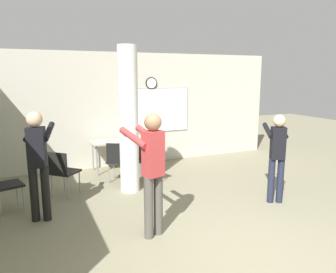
# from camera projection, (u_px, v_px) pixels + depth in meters

# --- Properties ---
(ground_plane) EXTENTS (24.00, 24.00, 0.00)m
(ground_plane) POSITION_uv_depth(u_px,v_px,m) (253.00, 265.00, 3.94)
(ground_plane) COLOR gray
(wall_back) EXTENTS (8.00, 0.15, 2.80)m
(wall_back) POSITION_uv_depth(u_px,v_px,m) (130.00, 109.00, 8.25)
(wall_back) COLOR beige
(wall_back) RESTS_ON ground_plane
(support_pillar) EXTENTS (0.37, 0.37, 2.80)m
(support_pillar) POSITION_uv_depth(u_px,v_px,m) (129.00, 120.00, 6.23)
(support_pillar) COLOR white
(support_pillar) RESTS_ON ground_plane
(folding_table) EXTENTS (1.71, 0.60, 0.73)m
(folding_table) POSITION_uv_depth(u_px,v_px,m) (127.00, 142.00, 7.85)
(folding_table) COLOR beige
(folding_table) RESTS_ON ground_plane
(bottle_on_table) EXTENTS (0.08, 0.08, 0.30)m
(bottle_on_table) POSITION_uv_depth(u_px,v_px,m) (135.00, 134.00, 7.89)
(bottle_on_table) COLOR #4C3319
(bottle_on_table) RESTS_ON folding_table
(waste_bin) EXTENTS (0.28, 0.28, 0.37)m
(waste_bin) POSITION_uv_depth(u_px,v_px,m) (138.00, 167.00, 7.48)
(waste_bin) COLOR gray
(waste_bin) RESTS_ON ground_plane
(chair_by_left_wall) EXTENTS (0.55, 0.55, 0.87)m
(chair_by_left_wall) POSITION_uv_depth(u_px,v_px,m) (3.00, 182.00, 5.39)
(chair_by_left_wall) COLOR black
(chair_by_left_wall) RESTS_ON ground_plane
(chair_table_front) EXTENTS (0.56, 0.56, 0.87)m
(chair_table_front) POSITION_uv_depth(u_px,v_px,m) (148.00, 158.00, 6.99)
(chair_table_front) COLOR black
(chair_table_front) RESTS_ON ground_plane
(chair_table_left) EXTENTS (0.60, 0.60, 0.87)m
(chair_table_left) POSITION_uv_depth(u_px,v_px,m) (118.00, 159.00, 6.91)
(chair_table_left) COLOR black
(chair_table_left) RESTS_ON ground_plane
(chair_near_pillar) EXTENTS (0.62, 0.62, 0.87)m
(chair_near_pillar) POSITION_uv_depth(u_px,v_px,m) (63.00, 170.00, 6.10)
(chair_near_pillar) COLOR black
(chair_near_pillar) RESTS_ON ground_plane
(person_playing_front) EXTENTS (0.54, 0.70, 1.75)m
(person_playing_front) POSITION_uv_depth(u_px,v_px,m) (152.00, 165.00, 4.50)
(person_playing_front) COLOR #514C47
(person_playing_front) RESTS_ON ground_plane
(person_watching_back) EXTENTS (0.50, 0.68, 1.72)m
(person_watching_back) POSITION_uv_depth(u_px,v_px,m) (38.00, 157.00, 4.99)
(person_watching_back) COLOR black
(person_watching_back) RESTS_ON ground_plane
(person_playing_side) EXTENTS (0.53, 0.66, 1.59)m
(person_playing_side) POSITION_uv_depth(u_px,v_px,m) (277.00, 151.00, 5.75)
(person_playing_side) COLOR #1E2338
(person_playing_side) RESTS_ON ground_plane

